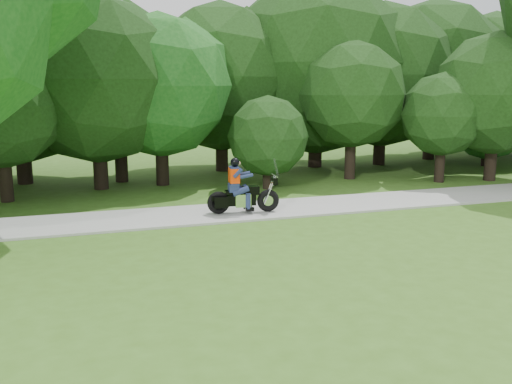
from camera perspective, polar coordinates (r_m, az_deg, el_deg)
walkway at (r=16.59m, az=8.43°, el=-1.21°), size 60.00×2.20×0.06m
tree_line at (r=22.44m, az=0.57°, el=11.47°), size 40.41×12.72×7.84m
touring_motorcycle at (r=15.07m, az=-1.71°, el=-0.10°), size 1.95×0.71×1.49m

